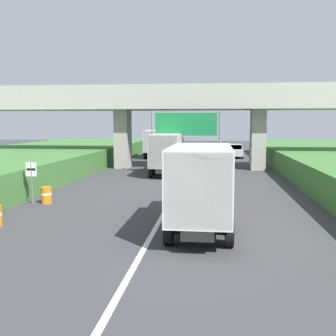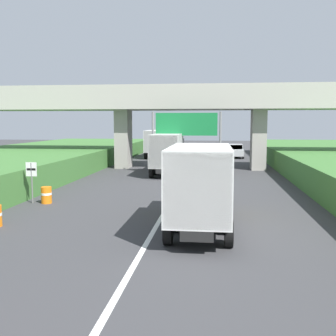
% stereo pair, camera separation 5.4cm
% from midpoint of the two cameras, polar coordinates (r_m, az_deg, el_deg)
% --- Properties ---
extents(lane_centre_stripe, '(0.20, 101.81, 0.01)m').
position_cam_midpoint_polar(lane_centre_stripe, '(30.40, 2.05, -1.70)').
color(lane_centre_stripe, white).
rests_on(lane_centre_stripe, ground).
extents(overpass_bridge, '(40.00, 4.80, 7.78)m').
position_cam_midpoint_polar(overpass_bridge, '(37.83, 3.03, 8.81)').
color(overpass_bridge, '#ADA89E').
rests_on(overpass_bridge, ground).
extents(overhead_highway_sign, '(5.88, 0.18, 5.28)m').
position_cam_midpoint_polar(overhead_highway_sign, '(33.54, 2.55, 5.73)').
color(overhead_highway_sign, slate).
rests_on(overhead_highway_sign, ground).
extents(speed_limit_sign, '(0.60, 0.08, 2.23)m').
position_cam_midpoint_polar(speed_limit_sign, '(22.60, -19.11, -1.12)').
color(speed_limit_sign, slate).
rests_on(speed_limit_sign, ground).
extents(truck_yellow, '(2.44, 7.30, 3.44)m').
position_cam_midpoint_polar(truck_yellow, '(16.14, 4.69, -2.06)').
color(truck_yellow, black).
rests_on(truck_yellow, ground).
extents(truck_orange, '(2.44, 7.30, 3.44)m').
position_cam_midpoint_polar(truck_orange, '(59.04, -0.41, 4.15)').
color(truck_orange, black).
rests_on(truck_orange, ground).
extents(truck_black, '(2.44, 7.30, 3.44)m').
position_cam_midpoint_polar(truck_black, '(33.44, -0.09, 2.37)').
color(truck_black, black).
rests_on(truck_black, ground).
extents(truck_white, '(2.44, 7.30, 3.44)m').
position_cam_midpoint_polar(truck_white, '(50.03, -1.68, 3.73)').
color(truck_white, black).
rests_on(truck_white, ground).
extents(car_silver, '(1.86, 4.10, 1.72)m').
position_cam_midpoint_polar(car_silver, '(50.28, 9.61, 2.43)').
color(car_silver, '#B2B5B7').
rests_on(car_silver, ground).
extents(construction_barrel_3, '(0.57, 0.57, 0.90)m').
position_cam_midpoint_polar(construction_barrel_3, '(22.46, -17.16, -3.73)').
color(construction_barrel_3, orange).
rests_on(construction_barrel_3, ground).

